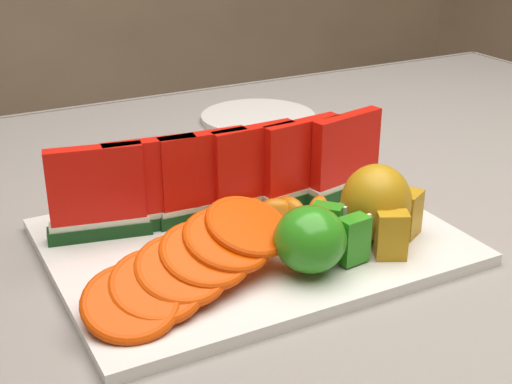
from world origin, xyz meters
TOP-DOWN VIEW (x-y plane):
  - table at (0.00, 0.00)m, footprint 1.40×0.90m
  - tablecloth at (0.00, 0.00)m, footprint 1.53×1.03m
  - platter at (-0.09, -0.06)m, footprint 0.40×0.30m
  - apple_cluster at (-0.07, -0.15)m, footprint 0.11×0.09m
  - pear_cluster at (0.02, -0.13)m, footprint 0.09×0.09m
  - side_plate at (0.12, 0.31)m, footprint 0.19×0.19m
  - watermelon_row at (-0.09, -0.01)m, footprint 0.39×0.07m
  - orange_fan_front at (-0.18, -0.13)m, footprint 0.23×0.14m
  - orange_fan_back at (-0.06, 0.07)m, footprint 0.38×0.11m
  - tangerine_segments at (-0.08, -0.04)m, footprint 0.19×0.07m

SIDE VIEW (x-z plane):
  - table at x=0.00m, z-range 0.28..1.03m
  - tablecloth at x=0.00m, z-range 0.62..0.82m
  - side_plate at x=0.12m, z-range 0.76..0.77m
  - platter at x=-0.09m, z-range 0.76..0.77m
  - tangerine_segments at x=-0.08m, z-range 0.77..0.79m
  - orange_fan_back at x=-0.06m, z-range 0.77..0.82m
  - orange_fan_front at x=-0.18m, z-range 0.77..0.83m
  - apple_cluster at x=-0.07m, z-range 0.77..0.83m
  - pear_cluster at x=0.02m, z-range 0.77..0.85m
  - watermelon_row at x=-0.09m, z-range 0.77..0.87m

